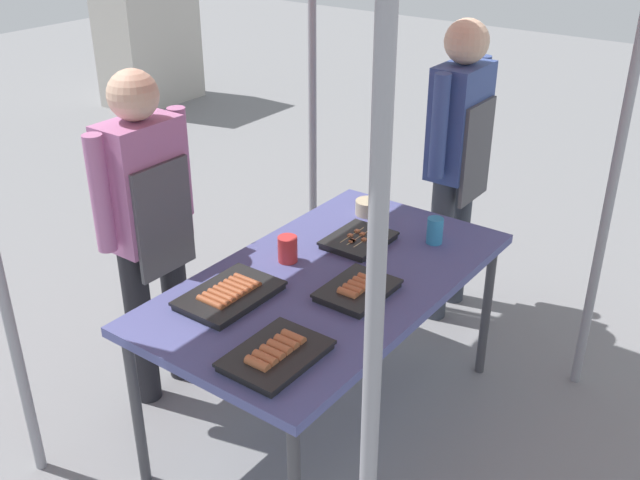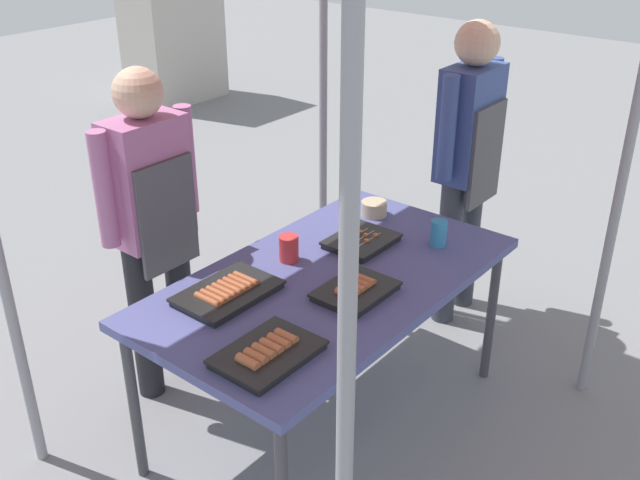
{
  "view_description": "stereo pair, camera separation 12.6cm",
  "coord_description": "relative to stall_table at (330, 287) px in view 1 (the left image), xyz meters",
  "views": [
    {
      "loc": [
        -2.14,
        -1.52,
        2.25
      ],
      "look_at": [
        0.0,
        0.05,
        0.9
      ],
      "focal_mm": 41.53,
      "sensor_mm": 36.0,
      "label": 1
    },
    {
      "loc": [
        -2.06,
        -1.62,
        2.25
      ],
      "look_at": [
        0.0,
        0.05,
        0.9
      ],
      "focal_mm": 41.53,
      "sensor_mm": 36.0,
      "label": 2
    }
  ],
  "objects": [
    {
      "name": "neighbor_stall_right",
      "position": [
        3.04,
        4.48,
        0.3
      ],
      "size": [
        0.95,
        0.61,
        1.99
      ],
      "color": "#B7B2A8",
      "rests_on": "ground"
    },
    {
      "name": "drink_cup_near_edge",
      "position": [
        0.52,
        -0.2,
        0.11
      ],
      "size": [
        0.07,
        0.07,
        0.12
      ],
      "primitive_type": "cylinder",
      "color": "#338CBF",
      "rests_on": "stall_table"
    },
    {
      "name": "tray_meat_skewers",
      "position": [
        0.31,
        0.07,
        0.07
      ],
      "size": [
        0.3,
        0.24,
        0.04
      ],
      "color": "black",
      "rests_on": "stall_table"
    },
    {
      "name": "condiment_bowl",
      "position": [
        0.6,
        0.2,
        0.09
      ],
      "size": [
        0.12,
        0.12,
        0.07
      ],
      "primitive_type": "cylinder",
      "color": "#BFB28C",
      "rests_on": "stall_table"
    },
    {
      "name": "vendor_woman",
      "position": [
        -0.26,
        0.78,
        0.21
      ],
      "size": [
        0.52,
        0.23,
        1.54
      ],
      "rotation": [
        0.0,
        0.0,
        3.14
      ],
      "color": "black",
      "rests_on": "ground"
    },
    {
      "name": "tray_grilled_sausages",
      "position": [
        -0.37,
        0.21,
        0.07
      ],
      "size": [
        0.39,
        0.26,
        0.05
      ],
      "color": "black",
      "rests_on": "stall_table"
    },
    {
      "name": "tray_pork_links",
      "position": [
        -0.05,
        -0.17,
        0.07
      ],
      "size": [
        0.31,
        0.23,
        0.05
      ],
      "color": "black",
      "rests_on": "stall_table"
    },
    {
      "name": "ground_plane",
      "position": [
        0.0,
        0.0,
        -0.7
      ],
      "size": [
        18.0,
        18.0,
        0.0
      ],
      "primitive_type": "plane",
      "color": "slate"
    },
    {
      "name": "customer_nearby",
      "position": [
        1.17,
        0.04,
        0.25
      ],
      "size": [
        0.52,
        0.23,
        1.6
      ],
      "color": "#333842",
      "rests_on": "ground"
    },
    {
      "name": "stall_table",
      "position": [
        0.0,
        0.0,
        0.0
      ],
      "size": [
        1.6,
        0.9,
        0.75
      ],
      "color": "#4C518C",
      "rests_on": "ground"
    },
    {
      "name": "tray_spring_rolls",
      "position": [
        -0.57,
        -0.19,
        0.07
      ],
      "size": [
        0.35,
        0.25,
        0.05
      ],
      "color": "black",
      "rests_on": "stall_table"
    },
    {
      "name": "drink_cup_by_wok",
      "position": [
        -0.0,
        0.22,
        0.11
      ],
      "size": [
        0.08,
        0.08,
        0.11
      ],
      "primitive_type": "cylinder",
      "color": "red",
      "rests_on": "stall_table"
    }
  ]
}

